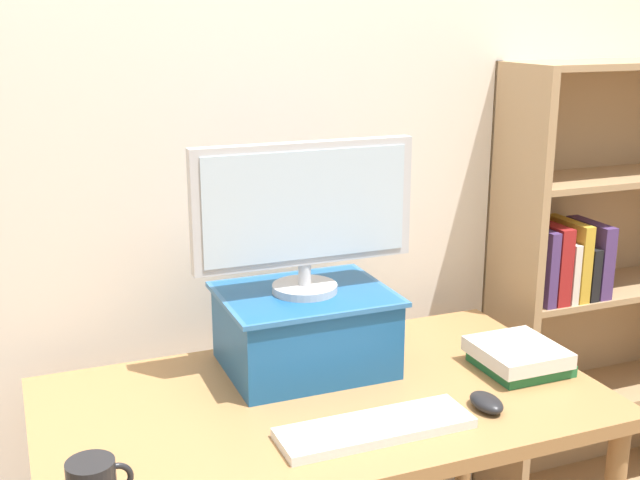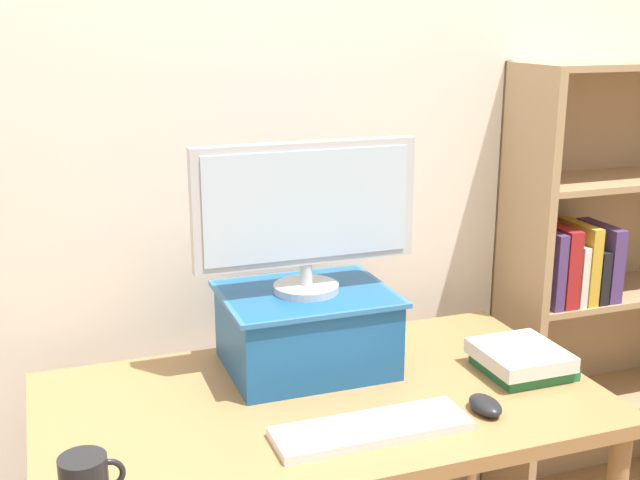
# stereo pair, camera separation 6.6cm
# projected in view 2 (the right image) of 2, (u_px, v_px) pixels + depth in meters

# --- Properties ---
(back_wall) EXTENTS (7.00, 0.08, 2.60)m
(back_wall) POSITION_uv_depth(u_px,v_px,m) (258.00, 138.00, 2.27)
(back_wall) COLOR beige
(back_wall) RESTS_ON ground_plane
(desk) EXTENTS (1.35, 0.76, 0.74)m
(desk) POSITION_uv_depth(u_px,v_px,m) (322.00, 425.00, 1.96)
(desk) COLOR #9E7042
(desk) RESTS_ON ground_plane
(bookshelf_unit) EXTENTS (0.81, 0.28, 1.50)m
(bookshelf_unit) POSITION_uv_depth(u_px,v_px,m) (608.00, 286.00, 2.65)
(bookshelf_unit) COLOR tan
(bookshelf_unit) RESTS_ON ground_plane
(riser_box) EXTENTS (0.43, 0.35, 0.21)m
(riser_box) POSITION_uv_depth(u_px,v_px,m) (306.00, 327.00, 2.08)
(riser_box) COLOR #195189
(riser_box) RESTS_ON desk
(computer_monitor) EXTENTS (0.58, 0.17, 0.39)m
(computer_monitor) POSITION_uv_depth(u_px,v_px,m) (306.00, 211.00, 1.99)
(computer_monitor) COLOR #B7B7BA
(computer_monitor) RESTS_ON riser_box
(keyboard) EXTENTS (0.44, 0.13, 0.02)m
(keyboard) POSITION_uv_depth(u_px,v_px,m) (371.00, 428.00, 1.76)
(keyboard) COLOR silver
(keyboard) RESTS_ON desk
(computer_mouse) EXTENTS (0.06, 0.10, 0.04)m
(computer_mouse) POSITION_uv_depth(u_px,v_px,m) (485.00, 405.00, 1.86)
(computer_mouse) COLOR black
(computer_mouse) RESTS_ON desk
(book_stack) EXTENTS (0.22, 0.22, 0.07)m
(book_stack) POSITION_uv_depth(u_px,v_px,m) (521.00, 360.00, 2.07)
(book_stack) COLOR #236B38
(book_stack) RESTS_ON desk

